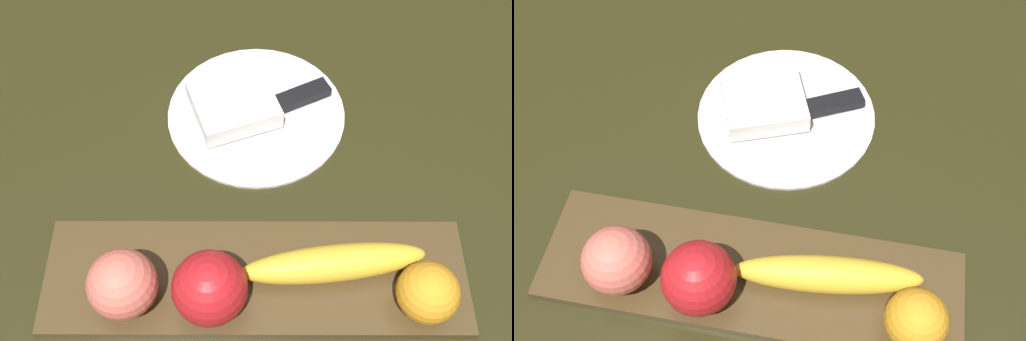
% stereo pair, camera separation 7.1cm
% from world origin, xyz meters
% --- Properties ---
extents(ground_plane, '(2.40, 2.40, 0.00)m').
position_xyz_m(ground_plane, '(0.00, 0.00, 0.00)').
color(ground_plane, '#2A2811').
extents(fruit_tray, '(0.45, 0.13, 0.01)m').
position_xyz_m(fruit_tray, '(0.01, -0.01, 0.01)').
color(fruit_tray, '#4A381E').
rests_on(fruit_tray, ground_plane).
extents(apple, '(0.08, 0.08, 0.08)m').
position_xyz_m(apple, '(0.05, 0.02, 0.05)').
color(apple, red).
rests_on(apple, fruit_tray).
extents(banana, '(0.20, 0.06, 0.04)m').
position_xyz_m(banana, '(-0.07, -0.02, 0.03)').
color(banana, yellow).
rests_on(banana, fruit_tray).
extents(orange_near_apple, '(0.06, 0.06, 0.06)m').
position_xyz_m(orange_near_apple, '(-0.16, 0.02, 0.04)').
color(orange_near_apple, orange).
rests_on(orange_near_apple, fruit_tray).
extents(peach, '(0.07, 0.07, 0.07)m').
position_xyz_m(peach, '(0.14, 0.01, 0.05)').
color(peach, '#E66D5C').
rests_on(peach, fruit_tray).
extents(dinner_plate, '(0.23, 0.23, 0.01)m').
position_xyz_m(dinner_plate, '(0.01, -0.24, 0.00)').
color(dinner_plate, white).
rests_on(dinner_plate, ground_plane).
extents(folded_napkin, '(0.13, 0.12, 0.03)m').
position_xyz_m(folded_napkin, '(0.04, -0.24, 0.02)').
color(folded_napkin, white).
rests_on(folded_napkin, dinner_plate).
extents(knife, '(0.17, 0.10, 0.01)m').
position_xyz_m(knife, '(-0.03, -0.25, 0.01)').
color(knife, silver).
rests_on(knife, dinner_plate).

